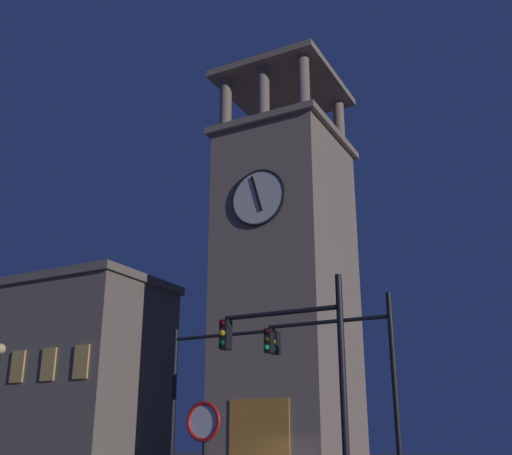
% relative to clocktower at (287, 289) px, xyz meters
% --- Properties ---
extents(clocktower, '(6.87, 7.44, 26.15)m').
position_rel_clocktower_xyz_m(clocktower, '(0.00, 0.00, 0.00)').
color(clocktower, gray).
rests_on(clocktower, ground_plane).
extents(adjacent_wing_building, '(17.16, 7.63, 11.63)m').
position_rel_clocktower_xyz_m(adjacent_wing_building, '(16.97, 1.65, -4.34)').
color(adjacent_wing_building, '#75665B').
rests_on(adjacent_wing_building, ground_plane).
extents(traffic_signal_near, '(4.22, 0.41, 5.89)m').
position_rel_clocktower_xyz_m(traffic_signal_near, '(-2.55, 12.25, -6.17)').
color(traffic_signal_near, black).
rests_on(traffic_signal_near, ground_plane).
extents(traffic_signal_mid, '(4.06, 0.41, 6.10)m').
position_rel_clocktower_xyz_m(traffic_signal_mid, '(-8.24, 13.54, -6.20)').
color(traffic_signal_mid, black).
rests_on(traffic_signal_mid, ground_plane).
extents(traffic_signal_far, '(3.29, 0.41, 5.80)m').
position_rel_clocktower_xyz_m(traffic_signal_far, '(-8.33, 17.24, -6.50)').
color(traffic_signal_far, black).
rests_on(traffic_signal_far, ground_plane).
extents(no_horn_sign, '(0.78, 0.14, 2.77)m').
position_rel_clocktower_xyz_m(no_horn_sign, '(-7.47, 20.09, -8.01)').
color(no_horn_sign, black).
rests_on(no_horn_sign, ground_plane).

